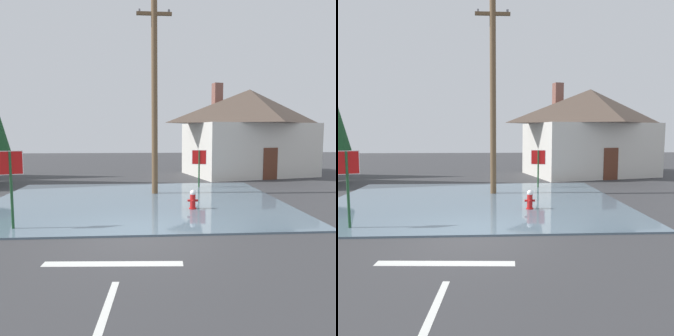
% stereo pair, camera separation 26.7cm
% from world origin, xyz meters
% --- Properties ---
extents(ground_plane, '(80.00, 80.00, 0.10)m').
position_xyz_m(ground_plane, '(0.00, 0.00, -0.05)').
color(ground_plane, '#38383A').
extents(flood_puddle, '(12.17, 9.63, 0.06)m').
position_xyz_m(flood_puddle, '(-0.13, 4.54, 0.03)').
color(flood_puddle, slate).
rests_on(flood_puddle, ground).
extents(lane_stop_bar, '(3.15, 0.48, 0.01)m').
position_xyz_m(lane_stop_bar, '(-0.50, -2.17, 0.00)').
color(lane_stop_bar, silver).
rests_on(lane_stop_bar, ground).
extents(lane_center_stripe, '(0.32, 2.76, 0.01)m').
position_xyz_m(lane_center_stripe, '(-0.45, -4.47, 0.00)').
color(lane_center_stripe, silver).
rests_on(lane_center_stripe, ground).
extents(stop_sign_near, '(0.68, 0.26, 2.40)m').
position_xyz_m(stop_sign_near, '(-3.73, 0.65, 1.71)').
color(stop_sign_near, '#1E4C28').
rests_on(stop_sign_near, ground).
extents(fire_hydrant, '(0.39, 0.34, 0.78)m').
position_xyz_m(fire_hydrant, '(2.02, 2.88, 0.38)').
color(fire_hydrant, red).
rests_on(fire_hydrant, ground).
extents(utility_pole, '(1.60, 0.28, 8.87)m').
position_xyz_m(utility_pole, '(0.69, 6.27, 4.61)').
color(utility_pole, brown).
rests_on(utility_pole, ground).
extents(stop_sign_far, '(0.74, 0.19, 2.03)m').
position_xyz_m(stop_sign_far, '(3.07, 7.85, 1.44)').
color(stop_sign_far, '#1E4C28').
rests_on(stop_sign_far, ground).
extents(house, '(9.69, 7.51, 6.35)m').
position_xyz_m(house, '(7.44, 13.44, 3.06)').
color(house, beige).
rests_on(house, ground).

